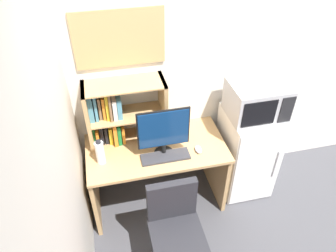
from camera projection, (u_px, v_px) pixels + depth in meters
wall_back at (287, 56)px, 3.01m from camera, size 6.40×0.04×2.60m
desk at (157, 165)px, 3.01m from camera, size 1.24×0.64×0.73m
hutch_bookshelf at (116, 113)px, 2.78m from camera, size 0.68×0.28×0.58m
monitor at (164, 131)px, 2.65m from camera, size 0.44×0.17×0.46m
keyboard at (165, 157)px, 2.76m from camera, size 0.42×0.14×0.02m
computer_mouse at (198, 149)px, 2.82m from camera, size 0.06×0.10×0.04m
water_bottle at (100, 152)px, 2.66m from camera, size 0.07×0.07×0.24m
mini_fridge at (246, 151)px, 3.22m from camera, size 0.48×0.54×0.92m
microwave at (257, 100)px, 2.83m from camera, size 0.50×0.39×0.32m
desk_chair at (175, 236)px, 2.56m from camera, size 0.47×0.47×0.87m
wall_corkboard at (119, 38)px, 2.50m from camera, size 0.72×0.02×0.46m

